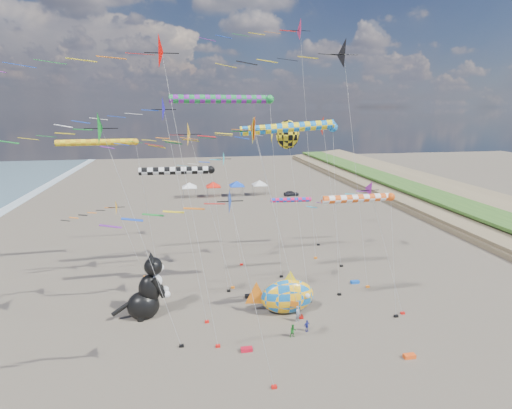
{
  "coord_description": "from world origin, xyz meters",
  "views": [
    {
      "loc": [
        -6.72,
        -23.28,
        18.61
      ],
      "look_at": [
        -0.4,
        12.0,
        9.84
      ],
      "focal_mm": 28.0,
      "sensor_mm": 36.0,
      "label": 1
    }
  ],
  "objects_px": {
    "child_blue": "(307,326)",
    "parked_car": "(291,193)",
    "fish_inflatable": "(287,296)",
    "cat_inflatable": "(146,286)",
    "person_adult": "(298,314)",
    "child_green": "(293,331)"
  },
  "relations": [
    {
      "from": "cat_inflatable",
      "to": "child_green",
      "type": "bearing_deg",
      "value": -34.45
    },
    {
      "from": "person_adult",
      "to": "child_blue",
      "type": "relative_size",
      "value": 1.44
    },
    {
      "from": "fish_inflatable",
      "to": "cat_inflatable",
      "type": "bearing_deg",
      "value": 172.63
    },
    {
      "from": "cat_inflatable",
      "to": "parked_car",
      "type": "bearing_deg",
      "value": 51.42
    },
    {
      "from": "fish_inflatable",
      "to": "child_blue",
      "type": "relative_size",
      "value": 6.43
    },
    {
      "from": "fish_inflatable",
      "to": "person_adult",
      "type": "relative_size",
      "value": 4.47
    },
    {
      "from": "person_adult",
      "to": "child_green",
      "type": "distance_m",
      "value": 2.6
    },
    {
      "from": "child_blue",
      "to": "parked_car",
      "type": "distance_m",
      "value": 53.54
    },
    {
      "from": "fish_inflatable",
      "to": "child_blue",
      "type": "bearing_deg",
      "value": -75.13
    },
    {
      "from": "fish_inflatable",
      "to": "child_blue",
      "type": "distance_m",
      "value": 3.69
    },
    {
      "from": "cat_inflatable",
      "to": "child_blue",
      "type": "bearing_deg",
      "value": -29.77
    },
    {
      "from": "fish_inflatable",
      "to": "parked_car",
      "type": "bearing_deg",
      "value": 74.44
    },
    {
      "from": "child_blue",
      "to": "parked_car",
      "type": "bearing_deg",
      "value": 58.76
    },
    {
      "from": "person_adult",
      "to": "child_green",
      "type": "relative_size",
      "value": 1.31
    },
    {
      "from": "child_green",
      "to": "child_blue",
      "type": "relative_size",
      "value": 1.1
    },
    {
      "from": "person_adult",
      "to": "parked_car",
      "type": "height_order",
      "value": "person_adult"
    },
    {
      "from": "cat_inflatable",
      "to": "parked_car",
      "type": "xyz_separation_m",
      "value": [
        26.21,
        47.0,
        -2.42
      ]
    },
    {
      "from": "fish_inflatable",
      "to": "child_green",
      "type": "bearing_deg",
      "value": -96.89
    },
    {
      "from": "parked_car",
      "to": "child_blue",
      "type": "bearing_deg",
      "value": 163.11
    },
    {
      "from": "cat_inflatable",
      "to": "child_blue",
      "type": "distance_m",
      "value": 14.68
    },
    {
      "from": "person_adult",
      "to": "cat_inflatable",
      "type": "bearing_deg",
      "value": 128.68
    },
    {
      "from": "cat_inflatable",
      "to": "child_green",
      "type": "relative_size",
      "value": 5.2
    }
  ]
}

